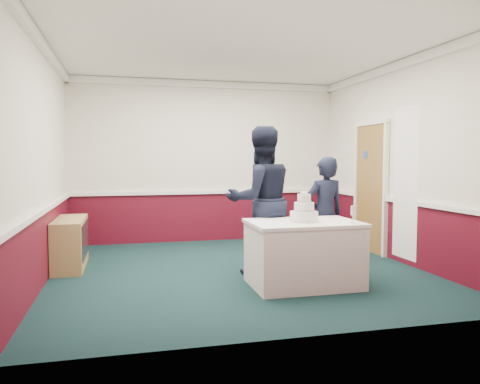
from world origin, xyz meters
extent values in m
plane|color=#12292C|center=(0.00, 0.00, 0.00)|extent=(5.00, 5.00, 0.00)
cube|color=silver|center=(0.00, 2.48, 1.50)|extent=(5.00, 0.05, 3.00)
cube|color=silver|center=(-2.48, 0.00, 1.50)|extent=(0.05, 5.00, 3.00)
cube|color=silver|center=(2.48, 0.00, 1.50)|extent=(0.05, 5.00, 3.00)
cube|color=white|center=(0.00, 0.00, 2.98)|extent=(5.00, 5.00, 0.05)
cube|color=#4E0A18|center=(0.00, 2.48, 0.45)|extent=(5.00, 0.02, 0.90)
cube|color=white|center=(0.00, 2.47, 0.92)|extent=(4.98, 0.05, 0.06)
cube|color=white|center=(0.00, 2.46, 2.93)|extent=(5.00, 0.08, 0.12)
cube|color=#965F35|center=(2.46, 0.80, 1.05)|extent=(0.05, 0.90, 2.10)
cube|color=#234799|center=(2.44, 0.95, 1.62)|extent=(0.01, 0.12, 0.12)
cube|color=white|center=(2.42, -0.25, 1.20)|extent=(0.02, 0.60, 2.20)
cube|color=#A3844F|center=(-2.28, 0.76, 0.35)|extent=(0.40, 1.20, 0.70)
cube|color=black|center=(-2.07, 0.76, 0.40)|extent=(0.01, 1.00, 0.50)
cube|color=white|center=(0.59, -0.94, 0.38)|extent=(1.28, 0.88, 0.76)
cube|color=white|center=(0.59, -0.94, 0.77)|extent=(1.32, 0.92, 0.04)
cylinder|color=white|center=(0.59, -0.94, 0.85)|extent=(0.34, 0.34, 0.12)
cylinder|color=silver|center=(0.59, -0.94, 0.80)|extent=(0.35, 0.35, 0.03)
cylinder|color=white|center=(0.59, -0.94, 0.97)|extent=(0.24, 0.24, 0.11)
cylinder|color=silver|center=(0.59, -0.94, 0.92)|extent=(0.25, 0.25, 0.02)
cylinder|color=white|center=(0.59, -0.94, 1.07)|extent=(0.16, 0.16, 0.10)
cylinder|color=silver|center=(0.59, -0.94, 1.03)|extent=(0.17, 0.17, 0.02)
sphere|color=#EDE5C9|center=(0.59, -0.94, 1.14)|extent=(0.03, 0.03, 0.03)
sphere|color=#EDE5C9|center=(0.62, -0.92, 1.14)|extent=(0.03, 0.03, 0.03)
sphere|color=#EDE5C9|center=(0.57, -0.91, 1.14)|extent=(0.03, 0.03, 0.03)
sphere|color=#EDE5C9|center=(0.61, -0.96, 1.14)|extent=(0.03, 0.03, 0.03)
sphere|color=#EDE5C9|center=(0.56, -0.95, 1.14)|extent=(0.03, 0.03, 0.03)
cube|color=silver|center=(0.56, -1.14, 0.79)|extent=(0.03, 0.22, 0.00)
cylinder|color=silver|center=(1.09, -1.22, 0.79)|extent=(0.05, 0.05, 0.01)
cylinder|color=silver|center=(1.09, -1.22, 0.84)|extent=(0.01, 0.01, 0.09)
cylinder|color=silver|center=(1.09, -1.22, 0.94)|extent=(0.04, 0.04, 0.11)
imported|color=black|center=(0.26, -0.21, 0.99)|extent=(1.03, 0.84, 1.98)
imported|color=black|center=(1.14, -0.31, 0.79)|extent=(0.62, 0.45, 1.58)
camera|label=1|loc=(-1.52, -6.21, 1.54)|focal=35.00mm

